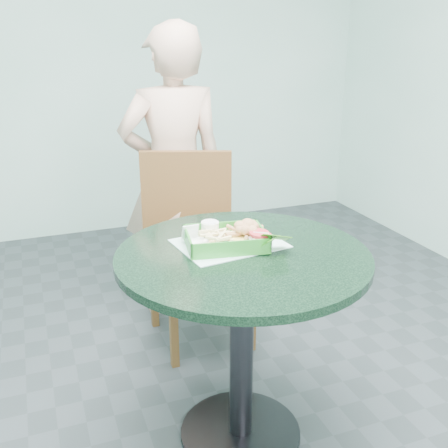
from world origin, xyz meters
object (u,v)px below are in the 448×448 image
object	(u,v)px
diner_person	(174,172)
sauce_ramekin	(207,232)
cafe_table	(242,302)
food_basket	(226,247)
crab_sandwich	(245,235)
dining_chair	(194,234)

from	to	relation	value
diner_person	sauce_ramekin	bearing A→B (deg)	84.67
cafe_table	diner_person	size ratio (longest dim) A/B	0.55
cafe_table	food_basket	distance (m)	0.20
food_basket	sauce_ramekin	distance (m)	0.10
crab_sandwich	sauce_ramekin	size ratio (longest dim) A/B	2.10
crab_sandwich	sauce_ramekin	world-z (taller)	crab_sandwich
dining_chair	food_basket	size ratio (longest dim) A/B	3.41
cafe_table	food_basket	size ratio (longest dim) A/B	3.20
diner_person	crab_sandwich	size ratio (longest dim) A/B	11.75
crab_sandwich	dining_chair	bearing A→B (deg)	87.07
diner_person	crab_sandwich	distance (m)	1.00
dining_chair	diner_person	world-z (taller)	diner_person
crab_sandwich	food_basket	bearing A→B (deg)	-174.13
cafe_table	dining_chair	xyz separation A→B (m)	(0.08, 0.81, -0.05)
cafe_table	crab_sandwich	distance (m)	0.24
food_basket	sauce_ramekin	world-z (taller)	sauce_ramekin
cafe_table	diner_person	bearing A→B (deg)	86.99
food_basket	crab_sandwich	size ratio (longest dim) A/B	2.04
food_basket	diner_person	bearing A→B (deg)	84.71
dining_chair	crab_sandwich	size ratio (longest dim) A/B	6.94
sauce_ramekin	crab_sandwich	bearing A→B (deg)	-32.39
diner_person	sauce_ramekin	xyz separation A→B (m)	(-0.13, -0.93, 0.01)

